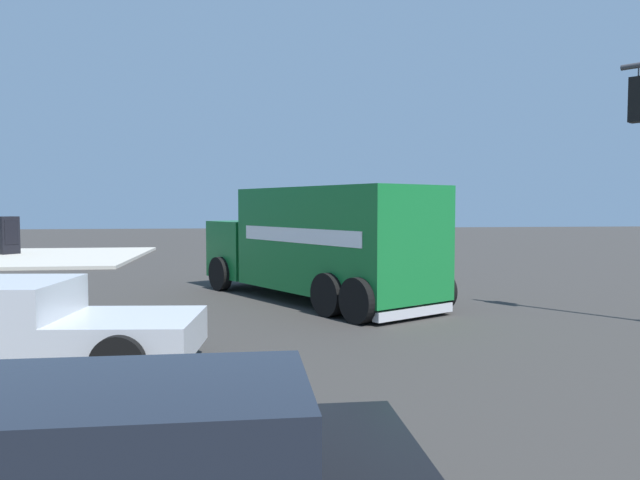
# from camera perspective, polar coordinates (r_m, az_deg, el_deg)

# --- Properties ---
(ground_plane) EXTENTS (100.00, 100.00, 0.00)m
(ground_plane) POSITION_cam_1_polar(r_m,az_deg,el_deg) (17.21, 0.50, -5.12)
(ground_plane) COLOR #33302D
(sidewalk_corner_far) EXTENTS (10.61, 10.61, 0.14)m
(sidewalk_corner_far) POSITION_cam_1_polar(r_m,az_deg,el_deg) (31.47, -26.47, -1.50)
(sidewalk_corner_far) COLOR #B2ADA0
(sidewalk_corner_far) RESTS_ON ground
(delivery_truck) EXTENTS (8.04, 6.12, 2.98)m
(delivery_truck) POSITION_cam_1_polar(r_m,az_deg,el_deg) (15.76, -0.06, -0.25)
(delivery_truck) COLOR #146B2D
(delivery_truck) RESTS_ON ground
(pickup_silver) EXTENTS (2.66, 5.37, 1.38)m
(pickup_silver) POSITION_cam_1_polar(r_m,az_deg,el_deg) (10.22, -26.65, -7.16)
(pickup_silver) COLOR #B7BABF
(pickup_silver) RESTS_ON ground
(vending_machine_red) EXTENTS (1.17, 1.15, 1.85)m
(vending_machine_red) POSITION_cam_1_polar(r_m,az_deg,el_deg) (33.15, -27.78, 0.41)
(vending_machine_red) COLOR black
(vending_machine_red) RESTS_ON sidewalk_corner_far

